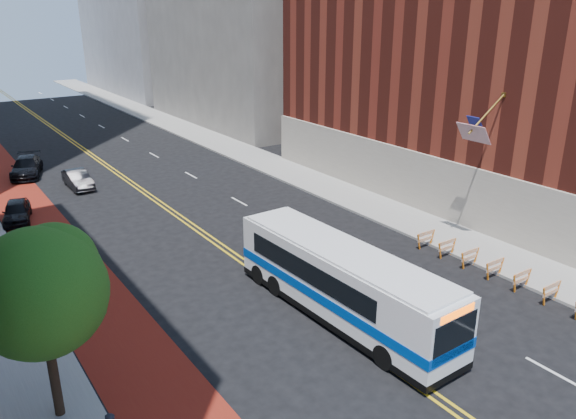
% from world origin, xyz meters
% --- Properties ---
extents(ground, '(160.00, 160.00, 0.00)m').
position_xyz_m(ground, '(0.00, 0.00, 0.00)').
color(ground, black).
rests_on(ground, ground).
extents(sidewalk_right, '(4.00, 140.00, 0.15)m').
position_xyz_m(sidewalk_right, '(12.00, 30.00, 0.07)').
color(sidewalk_right, gray).
rests_on(sidewalk_right, ground).
extents(bus_lane_paint, '(3.60, 140.00, 0.01)m').
position_xyz_m(bus_lane_paint, '(-8.10, 30.00, 0.00)').
color(bus_lane_paint, maroon).
rests_on(bus_lane_paint, ground).
extents(center_line_inner, '(0.14, 140.00, 0.01)m').
position_xyz_m(center_line_inner, '(-0.18, 30.00, 0.00)').
color(center_line_inner, gold).
rests_on(center_line_inner, ground).
extents(center_line_outer, '(0.14, 140.00, 0.01)m').
position_xyz_m(center_line_outer, '(0.18, 30.00, 0.00)').
color(center_line_outer, gold).
rests_on(center_line_outer, ground).
extents(lane_dashes, '(0.14, 98.20, 0.01)m').
position_xyz_m(lane_dashes, '(4.80, 38.00, 0.01)').
color(lane_dashes, silver).
rests_on(lane_dashes, ground).
extents(brick_building, '(18.73, 36.00, 22.00)m').
position_xyz_m(brick_building, '(21.93, 12.00, 10.96)').
color(brick_building, maroon).
rests_on(brick_building, ground).
extents(construction_barriers, '(1.42, 10.91, 1.00)m').
position_xyz_m(construction_barriers, '(9.60, 3.42, 0.68)').
color(construction_barriers, orange).
rests_on(construction_barriers, ground).
extents(street_tree, '(4.20, 4.20, 6.70)m').
position_xyz_m(street_tree, '(-11.24, 6.04, 4.91)').
color(street_tree, black).
rests_on(street_tree, sidewalk_left).
extents(transit_bus, '(3.04, 12.18, 3.33)m').
position_xyz_m(transit_bus, '(0.73, 5.83, 1.74)').
color(transit_bus, white).
rests_on(transit_bus, ground).
extents(car_a, '(2.47, 4.22, 1.35)m').
position_xyz_m(car_a, '(-8.96, 26.72, 0.67)').
color(car_a, black).
rests_on(car_a, ground).
extents(car_b, '(1.49, 4.16, 1.36)m').
position_xyz_m(car_b, '(-3.75, 31.75, 0.68)').
color(car_b, black).
rests_on(car_b, ground).
extents(car_c, '(3.58, 5.62, 1.52)m').
position_xyz_m(car_c, '(-6.32, 37.45, 0.76)').
color(car_c, black).
rests_on(car_c, ground).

